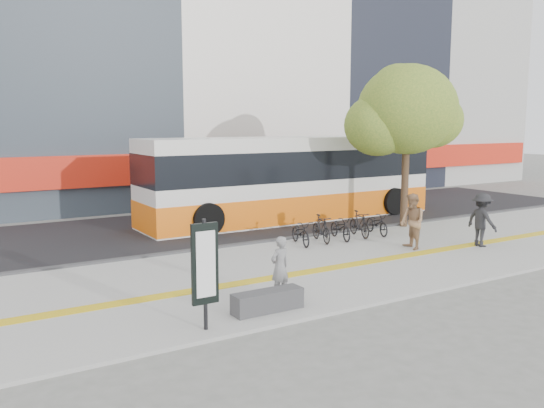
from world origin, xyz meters
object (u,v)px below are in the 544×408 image
bus (292,181)px  pedestrian_tan (412,222)px  bench (268,301)px  seated_woman (280,267)px  pedestrian_dark (482,220)px  signboard (205,265)px  street_tree (405,112)px

bus → pedestrian_tan: bearing=-89.9°
bench → seated_woman: bearing=42.7°
bench → seated_woman: seated_woman is taller
bench → pedestrian_dark: size_ratio=0.91×
signboard → bus: bus is taller
pedestrian_tan → pedestrian_dark: size_ratio=1.02×
signboard → bus: size_ratio=0.17×
signboard → pedestrian_tan: 9.23m
bench → pedestrian_dark: (9.33, 1.90, 0.65)m
pedestrian_dark → bus: bearing=19.5°
street_tree → seated_woman: street_tree is taller
street_tree → seated_woman: (-9.03, -5.32, -3.71)m
pedestrian_tan → seated_woman: bearing=-57.1°
seated_woman → pedestrian_dark: bearing=177.5°
bench → pedestrian_tan: bearing=21.5°
bus → seated_woman: bus is taller
seated_woman → bus: bearing=-135.5°
bench → street_tree: 12.23m
bench → bus: bearing=53.9°
pedestrian_tan → bench: bearing=-53.9°
signboard → street_tree: bearing=29.1°
bench → street_tree: bearing=31.6°
pedestrian_tan → street_tree: bearing=154.8°
signboard → seated_woman: bearing=23.1°
street_tree → pedestrian_dark: street_tree is taller
street_tree → pedestrian_tan: street_tree is taller
seated_woman → pedestrian_tan: 6.68m
bench → pedestrian_tan: size_ratio=0.90×
pedestrian_tan → pedestrian_dark: 2.41m
street_tree → bus: street_tree is taller
signboard → pedestrian_tan: bearing=19.6°
bench → signboard: (-1.60, -0.31, 1.06)m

